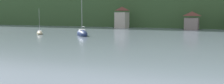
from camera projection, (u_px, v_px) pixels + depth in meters
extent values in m
cube|color=#38562D|center=(204.00, 5.00, 117.24)|extent=(352.00, 60.73, 18.08)
ellipsoid|color=#2D4C28|center=(157.00, 12.00, 141.59)|extent=(246.40, 42.51, 37.18)
cube|color=#BCB29E|center=(122.00, 20.00, 94.96)|extent=(3.96, 4.40, 5.56)
pyramid|color=brown|center=(122.00, 9.00, 94.54)|extent=(4.16, 4.62, 1.39)
cube|color=gray|center=(192.00, 24.00, 85.06)|extent=(4.14, 4.08, 3.70)
pyramid|color=brown|center=(192.00, 14.00, 84.73)|extent=(4.35, 4.29, 1.43)
ellipsoid|color=navy|center=(82.00, 34.00, 61.37)|extent=(6.58, 7.25, 1.82)
cylinder|color=#B7B7BC|center=(82.00, 9.00, 60.80)|extent=(0.09, 0.09, 10.06)
cylinder|color=#ADADB2|center=(83.00, 27.00, 59.61)|extent=(2.20, 2.58, 0.08)
cube|color=silver|center=(82.00, 30.00, 61.29)|extent=(2.19, 2.29, 0.51)
ellipsoid|color=#CCBC8E|center=(40.00, 33.00, 65.21)|extent=(3.99, 4.35, 1.14)
cylinder|color=#B7B7BC|center=(39.00, 20.00, 64.89)|extent=(0.05, 0.05, 5.67)
cylinder|color=#ADADB2|center=(39.00, 29.00, 65.99)|extent=(1.23, 1.43, 0.05)
cube|color=silver|center=(40.00, 31.00, 65.16)|extent=(1.48, 1.54, 0.35)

